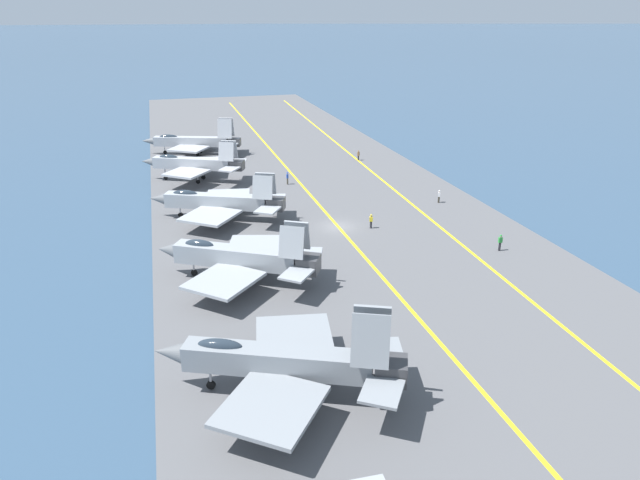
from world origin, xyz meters
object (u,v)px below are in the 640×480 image
(parked_jet_second, at_px, (284,361))
(parked_jet_sixth, at_px, (194,141))
(parked_jet_third, at_px, (239,257))
(parked_jet_fifth, at_px, (195,164))
(parked_jet_fourth, at_px, (219,202))
(crew_white_vest, at_px, (439,196))
(crew_brown_vest, at_px, (358,155))
(crew_yellow_vest, at_px, (371,221))
(crew_green_vest, at_px, (500,242))
(crew_blue_vest, at_px, (287,178))

(parked_jet_second, bearing_deg, parked_jet_sixth, 0.58)
(parked_jet_third, height_order, parked_jet_fifth, parked_jet_third)
(parked_jet_fourth, height_order, crew_white_vest, parked_jet_fourth)
(parked_jet_second, distance_m, crew_brown_vest, 63.24)
(crew_yellow_vest, distance_m, crew_white_vest, 13.45)
(crew_green_vest, distance_m, crew_yellow_vest, 14.52)
(parked_jet_sixth, relative_size, crew_blue_vest, 9.45)
(parked_jet_second, distance_m, crew_blue_vest, 48.56)
(parked_jet_second, bearing_deg, crew_brown_vest, -23.65)
(crew_green_vest, xyz_separation_m, crew_brown_vest, (40.40, 1.51, -0.06))
(parked_jet_fourth, bearing_deg, parked_jet_fifth, 5.24)
(parked_jet_second, height_order, crew_blue_vest, parked_jet_second)
(parked_jet_fifth, xyz_separation_m, crew_white_vest, (-18.73, -29.83, -1.72))
(parked_jet_sixth, xyz_separation_m, crew_yellow_vest, (-42.23, -16.92, -1.34))
(parked_jet_fifth, bearing_deg, crew_white_vest, -122.13)
(parked_jet_fifth, relative_size, crew_yellow_vest, 9.14)
(crew_blue_vest, bearing_deg, parked_jet_sixth, 27.37)
(parked_jet_fourth, relative_size, crew_blue_vest, 9.07)
(crew_blue_vest, bearing_deg, parked_jet_third, 159.35)
(parked_jet_fifth, xyz_separation_m, crew_green_vest, (-35.01, -28.66, -1.66))
(parked_jet_fifth, height_order, parked_jet_sixth, parked_jet_sixth)
(parked_jet_sixth, xyz_separation_m, crew_brown_vest, (-11.68, -26.06, -1.34))
(crew_green_vest, bearing_deg, crew_yellow_vest, 47.22)
(crew_green_vest, bearing_deg, crew_white_vest, -4.10)
(parked_jet_third, height_order, crew_brown_vest, parked_jet_third)
(crew_yellow_vest, relative_size, crew_white_vest, 0.99)
(parked_jet_fifth, relative_size, crew_white_vest, 9.05)
(parked_jet_fifth, bearing_deg, parked_jet_fourth, -174.76)
(crew_brown_vest, bearing_deg, crew_white_vest, -173.67)
(crew_green_vest, bearing_deg, parked_jet_third, 89.51)
(parked_jet_fourth, relative_size, parked_jet_sixth, 0.96)
(parked_jet_fourth, height_order, parked_jet_sixth, parked_jet_sixth)
(parked_jet_third, height_order, crew_blue_vest, parked_jet_third)
(parked_jet_sixth, distance_m, crew_white_vest, 45.93)
(parked_jet_fifth, bearing_deg, crew_yellow_vest, -144.40)
(parked_jet_third, relative_size, crew_blue_vest, 8.51)
(crew_yellow_vest, height_order, crew_brown_vest, crew_brown_vest)
(parked_jet_second, xyz_separation_m, parked_jet_third, (17.74, 0.31, -0.23))
(parked_jet_second, xyz_separation_m, crew_white_vest, (33.78, -28.04, -1.68))
(parked_jet_fifth, bearing_deg, crew_blue_vest, -112.39)
(crew_blue_vest, bearing_deg, crew_yellow_vest, -164.91)
(parked_jet_third, relative_size, crew_brown_vest, 9.10)
(crew_green_vest, bearing_deg, parked_jet_second, 123.08)
(parked_jet_third, distance_m, parked_jet_fourth, 17.41)
(parked_jet_fourth, relative_size, parked_jet_fifth, 1.07)
(parked_jet_third, distance_m, crew_white_vest, 32.60)
(parked_jet_fifth, xyz_separation_m, crew_brown_vest, (5.40, -27.15, -1.72))
(parked_jet_sixth, bearing_deg, crew_brown_vest, -114.15)
(parked_jet_third, xyz_separation_m, crew_yellow_vest, (9.63, -16.52, -1.46))
(parked_jet_fifth, distance_m, crew_blue_vest, 13.75)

